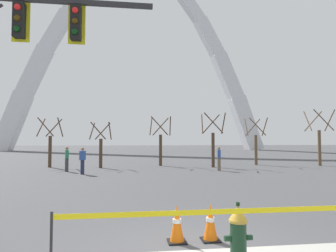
{
  "coord_description": "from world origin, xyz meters",
  "views": [
    {
      "loc": [
        -1.18,
        -5.3,
        1.99
      ],
      "look_at": [
        0.17,
        5.0,
        2.5
      ],
      "focal_mm": 31.69,
      "sensor_mm": 36.0,
      "label": 1
    }
  ],
  "objects_px": {
    "fire_hydrant": "(238,235)",
    "monument_arch": "(135,65)",
    "traffic_cone_by_hydrant": "(210,222)",
    "traffic_cone_mid_sidewalk": "(177,224)",
    "pedestrian_standing_center": "(219,158)",
    "pedestrian_walking_left": "(83,160)",
    "pedestrian_walking_right": "(67,159)"
  },
  "relations": [
    {
      "from": "fire_hydrant",
      "to": "traffic_cone_mid_sidewalk",
      "type": "xyz_separation_m",
      "value": [
        -0.81,
        1.15,
        -0.11
      ]
    },
    {
      "from": "monument_arch",
      "to": "pedestrian_walking_left",
      "type": "height_order",
      "value": "monument_arch"
    },
    {
      "from": "monument_arch",
      "to": "pedestrian_walking_left",
      "type": "relative_size",
      "value": 34.25
    },
    {
      "from": "traffic_cone_by_hydrant",
      "to": "pedestrian_standing_center",
      "type": "height_order",
      "value": "pedestrian_standing_center"
    },
    {
      "from": "fire_hydrant",
      "to": "monument_arch",
      "type": "xyz_separation_m",
      "value": [
        -0.57,
        56.5,
        17.29
      ]
    },
    {
      "from": "traffic_cone_mid_sidewalk",
      "to": "monument_arch",
      "type": "distance_m",
      "value": 58.02
    },
    {
      "from": "fire_hydrant",
      "to": "monument_arch",
      "type": "relative_size",
      "value": 0.02
    },
    {
      "from": "traffic_cone_mid_sidewalk",
      "to": "monument_arch",
      "type": "bearing_deg",
      "value": 89.75
    },
    {
      "from": "traffic_cone_by_hydrant",
      "to": "pedestrian_walking_left",
      "type": "bearing_deg",
      "value": 109.51
    },
    {
      "from": "traffic_cone_by_hydrant",
      "to": "traffic_cone_mid_sidewalk",
      "type": "xyz_separation_m",
      "value": [
        -0.68,
        -0.02,
        0.0
      ]
    },
    {
      "from": "fire_hydrant",
      "to": "pedestrian_standing_center",
      "type": "bearing_deg",
      "value": 73.9
    },
    {
      "from": "traffic_cone_by_hydrant",
      "to": "pedestrian_walking_left",
      "type": "distance_m",
      "value": 13.02
    },
    {
      "from": "traffic_cone_mid_sidewalk",
      "to": "traffic_cone_by_hydrant",
      "type": "bearing_deg",
      "value": 1.41
    },
    {
      "from": "fire_hydrant",
      "to": "monument_arch",
      "type": "height_order",
      "value": "monument_arch"
    },
    {
      "from": "pedestrian_walking_left",
      "to": "pedestrian_standing_center",
      "type": "xyz_separation_m",
      "value": [
        8.63,
        0.96,
        0.0
      ]
    },
    {
      "from": "traffic_cone_by_hydrant",
      "to": "monument_arch",
      "type": "height_order",
      "value": "monument_arch"
    },
    {
      "from": "pedestrian_walking_left",
      "to": "pedestrian_standing_center",
      "type": "relative_size",
      "value": 1.0
    },
    {
      "from": "traffic_cone_mid_sidewalk",
      "to": "pedestrian_standing_center",
      "type": "relative_size",
      "value": 0.46
    },
    {
      "from": "fire_hydrant",
      "to": "pedestrian_standing_center",
      "type": "distance_m",
      "value": 14.97
    },
    {
      "from": "fire_hydrant",
      "to": "pedestrian_standing_center",
      "type": "relative_size",
      "value": 0.62
    },
    {
      "from": "pedestrian_standing_center",
      "to": "pedestrian_walking_right",
      "type": "distance_m",
      "value": 9.91
    },
    {
      "from": "traffic_cone_by_hydrant",
      "to": "traffic_cone_mid_sidewalk",
      "type": "distance_m",
      "value": 0.68
    },
    {
      "from": "traffic_cone_by_hydrant",
      "to": "pedestrian_walking_left",
      "type": "height_order",
      "value": "pedestrian_walking_left"
    },
    {
      "from": "monument_arch",
      "to": "traffic_cone_by_hydrant",
      "type": "bearing_deg",
      "value": -89.55
    },
    {
      "from": "traffic_cone_by_hydrant",
      "to": "pedestrian_standing_center",
      "type": "xyz_separation_m",
      "value": [
        4.29,
        13.22,
        0.46
      ]
    },
    {
      "from": "fire_hydrant",
      "to": "traffic_cone_by_hydrant",
      "type": "xyz_separation_m",
      "value": [
        -0.13,
        1.17,
        -0.11
      ]
    },
    {
      "from": "pedestrian_walking_right",
      "to": "traffic_cone_mid_sidewalk",
      "type": "bearing_deg",
      "value": -70.69
    },
    {
      "from": "traffic_cone_mid_sidewalk",
      "to": "pedestrian_walking_left",
      "type": "relative_size",
      "value": 0.46
    },
    {
      "from": "monument_arch",
      "to": "pedestrian_walking_right",
      "type": "distance_m",
      "value": 44.97
    },
    {
      "from": "monument_arch",
      "to": "fire_hydrant",
      "type": "bearing_deg",
      "value": -89.42
    },
    {
      "from": "monument_arch",
      "to": "pedestrian_walking_right",
      "type": "bearing_deg",
      "value": -97.11
    },
    {
      "from": "traffic_cone_by_hydrant",
      "to": "traffic_cone_mid_sidewalk",
      "type": "bearing_deg",
      "value": -178.59
    }
  ]
}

